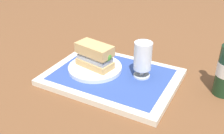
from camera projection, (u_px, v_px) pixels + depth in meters
ground_plane at (112, 79)px, 0.92m from camera, size 3.00×3.00×0.00m
tray at (112, 77)px, 0.91m from camera, size 0.44×0.32×0.02m
placemat at (112, 74)px, 0.91m from camera, size 0.38×0.27×0.00m
plate at (96, 68)px, 0.94m from camera, size 0.19×0.19×0.01m
sandwich at (96, 55)px, 0.91m from camera, size 0.14×0.09×0.08m
beer_glass at (143, 58)px, 0.86m from camera, size 0.06×0.06×0.12m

